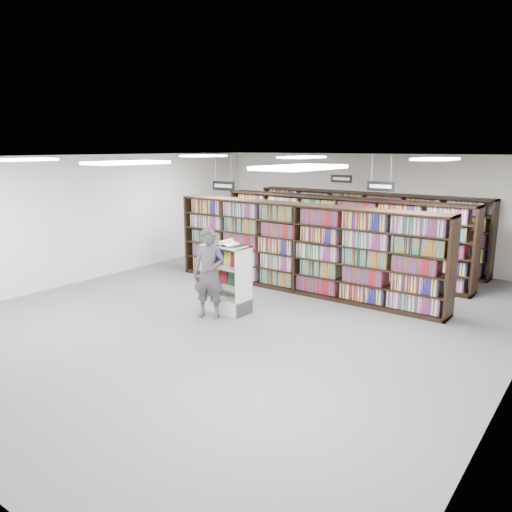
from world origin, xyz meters
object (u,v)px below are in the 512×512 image
Objects in this scene: open_book at (227,244)px; shopper at (209,274)px; endcap_display at (227,289)px; bookshelf_row_near at (300,248)px.

shopper is at bearing -92.42° from open_book.
shopper is (-0.03, -0.53, -0.53)m from open_book.
open_book is 0.39× the size of shopper.
open_book is at bearing -80.22° from endcap_display.
open_book is at bearing 67.72° from shopper.
endcap_display is (-0.45, -2.16, -0.57)m from bookshelf_row_near.
endcap_display is at bearing 67.94° from shopper.
bookshelf_row_near reaches higher than open_book.
bookshelf_row_near is 2.28m from endcap_display.
open_book is 0.75m from shopper.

